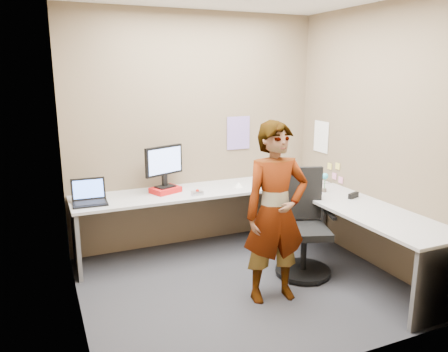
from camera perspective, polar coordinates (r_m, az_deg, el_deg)
name	(u,v)px	position (r m, az deg, el deg)	size (l,w,h in m)	color
ground	(243,285)	(4.39, 2.46, -14.04)	(3.00, 3.00, 0.00)	#26262B
wall_back	(195,131)	(5.14, -3.75, 5.87)	(3.00, 3.00, 0.00)	brown
wall_right	(374,139)	(4.80, 19.02, 4.62)	(2.70, 2.70, 0.00)	brown
wall_left	(69,162)	(3.57, -19.54, 1.71)	(2.70, 2.70, 0.00)	brown
desk	(264,211)	(4.67, 5.30, -4.55)	(2.98, 2.58, 0.73)	#A4A4A4
paper_ream	(165,190)	(4.85, -7.66, -1.80)	(0.30, 0.22, 0.06)	red
monitor	(164,163)	(4.80, -7.82, 1.70)	(0.46, 0.23, 0.46)	black
laptop	(89,197)	(4.63, -17.19, -2.65)	(0.35, 0.29, 0.24)	black
trackball_mouse	(197,193)	(4.71, -3.53, -2.21)	(0.12, 0.08, 0.07)	#B7B7BC
origami	(239,185)	(5.03, 1.94, -1.12)	(0.10, 0.10, 0.06)	white
stapler	(353,195)	(4.80, 16.54, -2.45)	(0.15, 0.04, 0.06)	black
flower	(325,179)	(4.93, 13.04, -0.43)	(0.07, 0.07, 0.22)	brown
calendar_purple	(238,133)	(5.34, 1.89, 5.65)	(0.30, 0.01, 0.40)	#846BB7
calendar_white	(321,137)	(5.50, 12.57, 5.03)	(0.01, 0.28, 0.38)	white
sticky_note_a	(338,166)	(5.27, 14.62, 1.25)	(0.01, 0.07, 0.07)	#F2E059
sticky_note_b	(334,176)	(5.34, 14.21, -0.01)	(0.01, 0.07, 0.07)	pink
sticky_note_c	(341,180)	(5.25, 14.99, -0.50)	(0.01, 0.07, 0.07)	pink
sticky_note_d	(330,166)	(5.40, 13.63, 1.25)	(0.01, 0.07, 0.07)	#F2E059
office_chair	(303,232)	(4.55, 10.25, -7.25)	(0.61, 0.60, 1.06)	black
person	(276,213)	(3.89, 6.76, -4.82)	(0.59, 0.39, 1.63)	#999399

